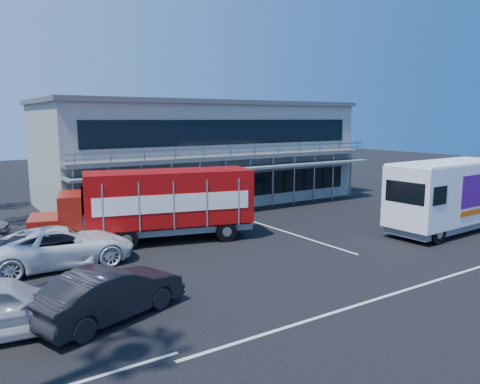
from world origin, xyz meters
TOP-DOWN VIEW (x-y plane):
  - ground at (0.00, 0.00)m, footprint 120.00×120.00m
  - building at (3.00, 14.94)m, footprint 22.40×12.00m
  - red_truck at (-4.70, 5.19)m, footprint 10.77×5.02m
  - white_van at (9.30, -1.59)m, footprint 7.94×3.01m
  - parked_car_b at (-9.50, -2.50)m, footprint 5.13×3.21m
  - parked_car_c at (-9.50, 3.79)m, footprint 6.01×2.97m
  - parked_car_d at (-9.50, 4.00)m, footprint 4.91×2.60m

SIDE VIEW (x-z plane):
  - ground at x=0.00m, z-range 0.00..0.00m
  - parked_car_d at x=-9.50m, z-range 0.00..1.36m
  - parked_car_b at x=-9.50m, z-range 0.00..1.59m
  - parked_car_c at x=-9.50m, z-range 0.00..1.64m
  - red_truck at x=-4.70m, z-range 0.18..3.71m
  - white_van at x=9.30m, z-range 0.12..3.95m
  - building at x=3.00m, z-range 0.01..7.31m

